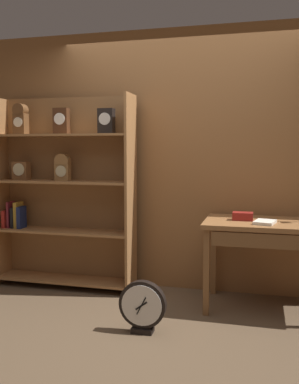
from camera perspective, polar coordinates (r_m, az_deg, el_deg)
The scene contains 7 objects.
ground_plane at distance 3.41m, azimuth 0.60°, elevation -18.91°, with size 10.00×10.00×0.00m, color brown.
back_wood_panel at distance 4.32m, azimuth 4.64°, elevation 4.12°, with size 4.80×0.05×2.60m, color brown.
bookshelf at distance 4.49m, azimuth -11.64°, elevation 0.20°, with size 1.47×0.33×1.95m.
workbench at distance 3.91m, azimuth 16.43°, elevation -5.23°, with size 1.24×0.67×0.79m.
toolbox_small at distance 3.92m, azimuth 12.27°, elevation -3.16°, with size 0.18×0.12×0.07m, color maroon.
open_repair_manual at distance 3.79m, azimuth 15.05°, elevation -3.88°, with size 0.16×0.22×0.03m, color silver.
round_clock_large at distance 3.44m, azimuth -0.93°, elevation -14.91°, with size 0.37×0.11×0.41m.
Camera 1 is at (0.75, -3.01, 1.43)m, focal length 40.20 mm.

